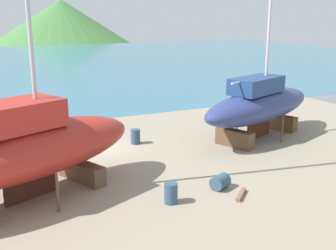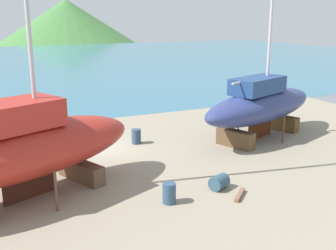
% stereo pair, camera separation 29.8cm
% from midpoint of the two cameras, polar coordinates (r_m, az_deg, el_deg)
% --- Properties ---
extents(ground_plane, '(45.93, 45.93, 0.00)m').
position_cam_midpoint_polar(ground_plane, '(21.20, -6.20, -6.60)').
color(ground_plane, gray).
extents(sea_water, '(154.78, 87.19, 0.01)m').
position_cam_midpoint_polar(sea_water, '(74.41, -20.86, 7.93)').
color(sea_water, teal).
rests_on(sea_water, ground).
extents(headland_hill, '(87.25, 87.25, 27.43)m').
position_cam_midpoint_polar(headland_hill, '(159.53, -14.47, 11.61)').
color(headland_hill, '#44773C').
rests_on(headland_hill, ground).
extents(sailboat_large_starboard, '(11.21, 6.65, 19.16)m').
position_cam_midpoint_polar(sailboat_large_starboard, '(27.14, 12.26, 2.85)').
color(sailboat_large_starboard, brown).
rests_on(sailboat_large_starboard, ground).
extents(sailboat_mid_port, '(11.28, 7.55, 19.90)m').
position_cam_midpoint_polar(sailboat_mid_port, '(18.47, -19.38, -3.03)').
color(sailboat_mid_port, brown).
rests_on(sailboat_mid_port, ground).
extents(worker, '(0.40, 0.50, 1.66)m').
position_cam_midpoint_polar(worker, '(34.39, 12.74, 2.96)').
color(worker, gold).
rests_on(worker, ground).
extents(barrel_by_slipway, '(1.06, 0.97, 0.67)m').
position_cam_midpoint_polar(barrel_by_slipway, '(19.26, 6.79, -7.82)').
color(barrel_by_slipway, '#325064').
rests_on(barrel_by_slipway, ground).
extents(barrel_tipped_right, '(0.65, 0.65, 0.90)m').
position_cam_midpoint_polar(barrel_tipped_right, '(17.70, -0.09, -9.42)').
color(barrel_tipped_right, '#324B6A').
rests_on(barrel_tipped_right, ground).
extents(barrel_rust_mid, '(0.64, 0.64, 0.92)m').
position_cam_midpoint_polar(barrel_rust_mid, '(25.73, -4.87, -1.60)').
color(barrel_rust_mid, '#314762').
rests_on(barrel_rust_mid, ground).
extents(timber_short_cross, '(1.09, 1.03, 0.17)m').
position_cam_midpoint_polar(timber_short_cross, '(18.71, 9.62, -9.47)').
color(timber_short_cross, brown).
rests_on(timber_short_cross, ground).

